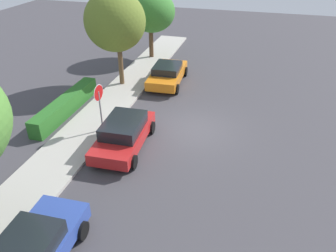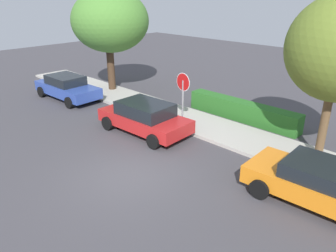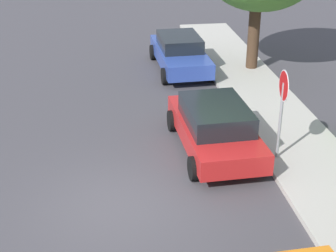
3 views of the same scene
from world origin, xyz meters
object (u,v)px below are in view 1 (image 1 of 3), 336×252
at_px(parked_car_orange, 167,73).
at_px(street_tree_far, 115,21).
at_px(stop_sign, 99,100).
at_px(parked_car_red, 124,133).
at_px(street_tree_mid_block, 152,12).

bearing_deg(parked_car_orange, street_tree_far, 110.66).
distance_m(parked_car_orange, street_tree_far, 4.72).
height_order(stop_sign, parked_car_red, stop_sign).
bearing_deg(street_tree_mid_block, parked_car_red, -168.13).
height_order(stop_sign, parked_car_orange, stop_sign).
xyz_separation_m(parked_car_red, street_tree_far, (6.69, 3.06, 3.43)).
bearing_deg(parked_car_orange, parked_car_red, -179.41).
xyz_separation_m(parked_car_orange, street_tree_far, (-1.12, 2.98, 3.48)).
height_order(stop_sign, street_tree_far, street_tree_far).
bearing_deg(street_tree_far, parked_car_red, -155.40).
distance_m(parked_car_red, street_tree_mid_block, 13.04).
xyz_separation_m(parked_car_orange, street_tree_mid_block, (4.64, 2.54, 2.89)).
height_order(parked_car_red, street_tree_far, street_tree_far).
relative_size(stop_sign, street_tree_mid_block, 0.51).
height_order(parked_car_orange, street_tree_mid_block, street_tree_mid_block).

